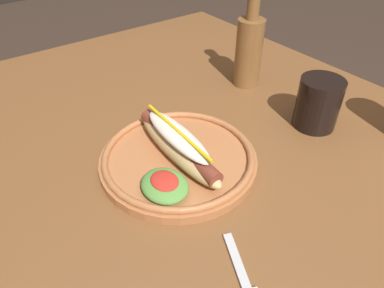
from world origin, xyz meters
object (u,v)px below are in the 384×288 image
soda_cup (318,103)px  glass_bottle (249,49)px  hot_dog_plate (178,156)px  fork (243,279)px

soda_cup → glass_bottle: size_ratio=0.44×
glass_bottle → soda_cup: bearing=-3.1°
hot_dog_plate → fork: bearing=-14.5°
soda_cup → glass_bottle: (-0.21, 0.01, 0.04)m
hot_dog_plate → glass_bottle: size_ratio=1.21×
fork → glass_bottle: (-0.38, 0.36, 0.09)m
hot_dog_plate → glass_bottle: bearing=115.8°
fork → soda_cup: 0.39m
fork → hot_dog_plate: bearing=-170.2°
hot_dog_plate → fork: hot_dog_plate is taller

